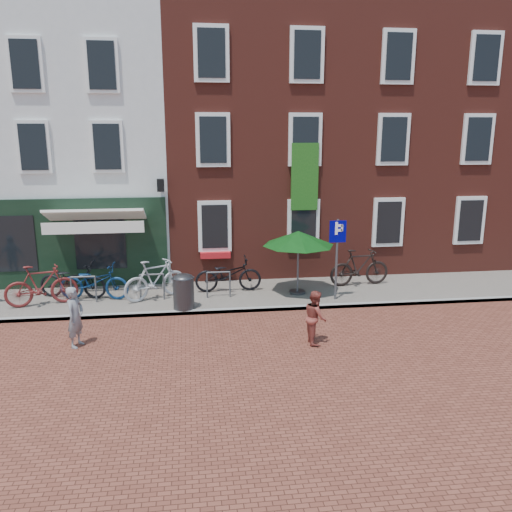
{
  "coord_description": "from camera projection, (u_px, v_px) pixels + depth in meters",
  "views": [
    {
      "loc": [
        -0.34,
        -14.19,
        5.15
      ],
      "look_at": [
        1.56,
        0.47,
        1.55
      ],
      "focal_mm": 36.78,
      "sensor_mm": 36.0,
      "label": 1
    }
  ],
  "objects": [
    {
      "name": "bicycle_5",
      "position": [
        360.0,
        267.0,
        17.24
      ],
      "size": [
        2.08,
        0.76,
        1.22
      ],
      "primitive_type": "imported",
      "rotation": [
        0.0,
        0.0,
        1.66
      ],
      "color": "black",
      "rests_on": "sidewalk"
    },
    {
      "name": "parking_sign",
      "position": [
        337.0,
        245.0,
        15.55
      ],
      "size": [
        0.5,
        0.08,
        2.46
      ],
      "color": "#4C4C4F",
      "rests_on": "sidewalk"
    },
    {
      "name": "sidewalk",
      "position": [
        234.0,
        295.0,
        16.49
      ],
      "size": [
        24.0,
        3.0,
        0.1
      ],
      "primitive_type": "cube",
      "color": "slate",
      "rests_on": "ground"
    },
    {
      "name": "building_brick_mid",
      "position": [
        246.0,
        133.0,
        20.74
      ],
      "size": [
        6.0,
        8.0,
        10.0
      ],
      "primitive_type": "cube",
      "color": "maroon",
      "rests_on": "ground"
    },
    {
      "name": "bicycle_3",
      "position": [
        155.0,
        279.0,
        15.86
      ],
      "size": [
        2.06,
        1.49,
        1.22
      ],
      "primitive_type": "imported",
      "rotation": [
        0.0,
        0.0,
        2.08
      ],
      "color": "#ADADB0",
      "rests_on": "sidewalk"
    },
    {
      "name": "parasol",
      "position": [
        298.0,
        236.0,
        16.09
      ],
      "size": [
        2.23,
        2.23,
        2.1
      ],
      "color": "#4C4C4F",
      "rests_on": "sidewalk"
    },
    {
      "name": "bicycle_1",
      "position": [
        41.0,
        285.0,
        15.26
      ],
      "size": [
        2.11,
        1.06,
        1.22
      ],
      "primitive_type": "imported",
      "rotation": [
        0.0,
        0.0,
        1.82
      ],
      "color": "maroon",
      "rests_on": "sidewalk"
    },
    {
      "name": "bicycle_0",
      "position": [
        73.0,
        280.0,
        15.98
      ],
      "size": [
        2.21,
        1.21,
        1.1
      ],
      "primitive_type": "imported",
      "rotation": [
        0.0,
        0.0,
        1.33
      ],
      "color": "black",
      "rests_on": "sidewalk"
    },
    {
      "name": "bicycle_4",
      "position": [
        228.0,
        274.0,
        16.61
      ],
      "size": [
        2.11,
        0.76,
        1.1
      ],
      "primitive_type": "imported",
      "rotation": [
        0.0,
        0.0,
        1.59
      ],
      "color": "black",
      "rests_on": "sidewalk"
    },
    {
      "name": "bicycle_2",
      "position": [
        94.0,
        282.0,
        15.82
      ],
      "size": [
        2.18,
        1.04,
        1.1
      ],
      "primitive_type": "imported",
      "rotation": [
        0.0,
        0.0,
        1.42
      ],
      "color": "navy",
      "rests_on": "sidewalk"
    },
    {
      "name": "litter_bin",
      "position": [
        183.0,
        289.0,
        14.99
      ],
      "size": [
        0.6,
        0.6,
        1.11
      ],
      "color": "#323234",
      "rests_on": "sidewalk"
    },
    {
      "name": "ground",
      "position": [
        204.0,
        314.0,
        14.93
      ],
      "size": [
        80.0,
        80.0,
        0.0
      ],
      "primitive_type": "plane",
      "color": "brown"
    },
    {
      "name": "building_brick_right",
      "position": [
        391.0,
        132.0,
        21.49
      ],
      "size": [
        6.0,
        8.0,
        10.0
      ],
      "primitive_type": "cube",
      "color": "maroon",
      "rests_on": "ground"
    },
    {
      "name": "woman",
      "position": [
        75.0,
        317.0,
        12.58
      ],
      "size": [
        0.53,
        0.64,
        1.5
      ],
      "primitive_type": "imported",
      "rotation": [
        0.0,
        0.0,
        1.22
      ],
      "color": "gray",
      "rests_on": "ground"
    },
    {
      "name": "boy",
      "position": [
        315.0,
        317.0,
        12.81
      ],
      "size": [
        0.51,
        0.65,
        1.33
      ],
      "primitive_type": "imported",
      "rotation": [
        0.0,
        0.0,
        1.57
      ],
      "color": "brown",
      "rests_on": "ground"
    },
    {
      "name": "building_stucco",
      "position": [
        64.0,
        146.0,
        19.99
      ],
      "size": [
        8.0,
        8.0,
        9.0
      ],
      "primitive_type": "cube",
      "color": "silver",
      "rests_on": "ground"
    }
  ]
}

